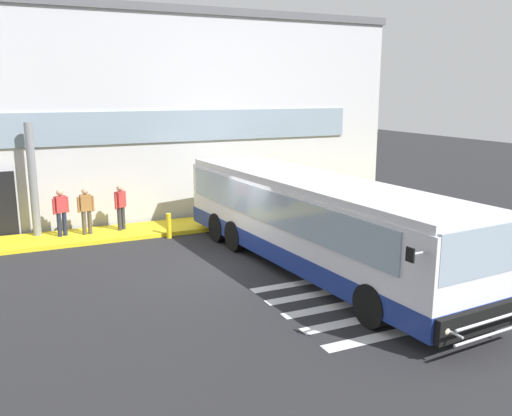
{
  "coord_description": "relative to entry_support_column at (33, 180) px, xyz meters",
  "views": [
    {
      "loc": [
        -5.7,
        -14.64,
        5.17
      ],
      "look_at": [
        1.31,
        0.64,
        1.5
      ],
      "focal_mm": 37.96,
      "sensor_mm": 36.0,
      "label": 1
    }
  ],
  "objects": [
    {
      "name": "boarding_curb",
      "position": [
        5.02,
        -0.6,
        -2.05
      ],
      "size": [
        23.99,
        2.0,
        0.15
      ],
      "primitive_type": "cube",
      "color": "yellow",
      "rests_on": "ground"
    },
    {
      "name": "bus_main_foreground",
      "position": [
        7.21,
        -6.78,
        -0.79
      ],
      "size": [
        3.49,
        12.37,
        2.7
      ],
      "color": "silver",
      "rests_on": "ground"
    },
    {
      "name": "ground_plane",
      "position": [
        5.02,
        -5.4,
        -2.14
      ],
      "size": [
        80.0,
        90.0,
        0.02
      ],
      "primitive_type": "cube",
      "color": "#232326",
      "rests_on": "ground"
    },
    {
      "name": "passenger_near_column",
      "position": [
        0.8,
        -0.48,
        -1.05
      ],
      "size": [
        0.56,
        0.34,
        1.68
      ],
      "color": "#1E2338",
      "rests_on": "boarding_curb"
    },
    {
      "name": "bay_paint_stripes",
      "position": [
        7.02,
        -9.6,
        -2.12
      ],
      "size": [
        4.4,
        3.96,
        0.01
      ],
      "color": "silver",
      "rests_on": "ground"
    },
    {
      "name": "entry_support_column",
      "position": [
        0.0,
        0.0,
        0.0
      ],
      "size": [
        0.28,
        0.28,
        3.96
      ],
      "primitive_type": "cylinder",
      "color": "slate",
      "rests_on": "boarding_curb"
    },
    {
      "name": "terminal_building",
      "position": [
        4.33,
        6.2,
        2.02
      ],
      "size": [
        21.79,
        13.8,
        8.31
      ],
      "color": "#B7B7BC",
      "rests_on": "ground"
    },
    {
      "name": "passenger_at_curb_edge",
      "position": [
        2.86,
        -0.47,
        -1.05
      ],
      "size": [
        0.48,
        0.41,
        1.68
      ],
      "color": "#2D2D33",
      "rests_on": "boarding_curb"
    },
    {
      "name": "safety_bollard_yellow",
      "position": [
        4.27,
        -1.8,
        -1.68
      ],
      "size": [
        0.18,
        0.18,
        0.9
      ],
      "primitive_type": "cylinder",
      "color": "yellow",
      "rests_on": "ground"
    },
    {
      "name": "passenger_by_doorway",
      "position": [
        1.63,
        -0.57,
        -1.01
      ],
      "size": [
        0.59,
        0.4,
        1.68
      ],
      "color": "#4C4233",
      "rests_on": "boarding_curb"
    }
  ]
}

